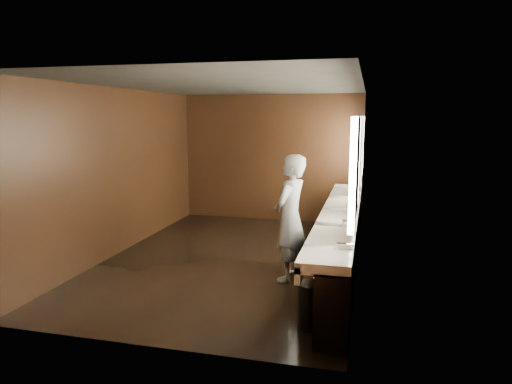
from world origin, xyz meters
TOP-DOWN VIEW (x-y plane):
  - floor at (0.00, 0.00)m, footprint 6.00×6.00m
  - ceiling at (0.00, 0.00)m, footprint 4.00×6.00m
  - wall_back at (0.00, 3.00)m, footprint 4.00×0.02m
  - wall_front at (0.00, -3.00)m, footprint 4.00×0.02m
  - wall_left at (-2.00, 0.00)m, footprint 0.02×6.00m
  - wall_right at (2.00, 0.00)m, footprint 0.02×6.00m
  - sink_counter at (1.79, 0.00)m, footprint 0.55×5.40m
  - mirror_band at (1.98, -0.00)m, footprint 0.06×5.03m
  - person at (1.07, -0.73)m, footprint 0.60×0.75m
  - trash_bin at (1.58, -2.16)m, footprint 0.41×0.41m

SIDE VIEW (x-z plane):
  - floor at x=0.00m, z-range 0.00..0.00m
  - trash_bin at x=1.58m, z-range 0.00..0.51m
  - sink_counter at x=1.79m, z-range -0.01..1.00m
  - person at x=1.07m, z-range 0.00..1.81m
  - wall_back at x=0.00m, z-range 0.00..2.80m
  - wall_front at x=0.00m, z-range 0.00..2.80m
  - wall_left at x=-2.00m, z-range 0.00..2.80m
  - wall_right at x=2.00m, z-range 0.00..2.80m
  - mirror_band at x=1.98m, z-range 1.17..2.32m
  - ceiling at x=0.00m, z-range 2.79..2.81m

